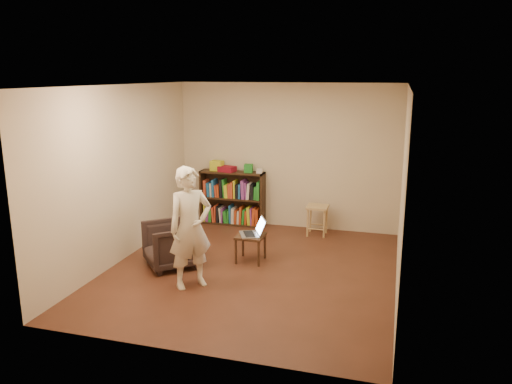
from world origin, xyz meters
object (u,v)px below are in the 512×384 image
(laptop, at_px, (254,231))
(person, at_px, (190,228))
(stool, at_px, (317,211))
(bookshelf, at_px, (233,201))
(armchair, at_px, (171,245))
(side_table, at_px, (251,239))

(laptop, bearing_deg, person, -52.35)
(laptop, relative_size, person, 0.30)
(stool, distance_m, person, 2.91)
(bookshelf, bearing_deg, person, -82.37)
(bookshelf, height_order, stool, bookshelf)
(stool, distance_m, laptop, 1.67)
(person, bearing_deg, bookshelf, 51.92)
(armchair, relative_size, side_table, 1.76)
(armchair, bearing_deg, bookshelf, 133.52)
(stool, bearing_deg, side_table, -116.28)
(side_table, relative_size, person, 0.26)
(bookshelf, bearing_deg, side_table, -63.48)
(person, bearing_deg, laptop, 18.00)
(bookshelf, height_order, armchair, bookshelf)
(stool, relative_size, armchair, 0.72)
(armchair, xyz_separation_m, laptop, (1.10, 0.52, 0.14))
(stool, xyz_separation_m, person, (-1.25, -2.60, 0.38))
(armchair, height_order, person, person)
(side_table, bearing_deg, stool, 63.72)
(stool, xyz_separation_m, side_table, (-0.75, -1.53, -0.08))
(side_table, distance_m, person, 1.27)
(armchair, bearing_deg, side_table, 73.90)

